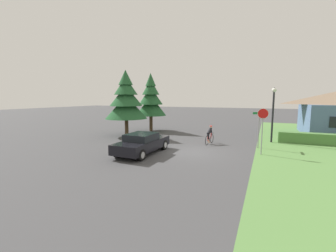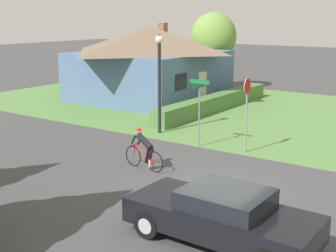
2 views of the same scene
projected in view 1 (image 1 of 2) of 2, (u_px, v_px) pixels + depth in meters
name	position (u px, v px, depth m)	size (l,w,h in m)	color
ground_plane	(190.00, 152.00, 15.16)	(140.00, 140.00, 0.00)	#424244
sedan_left_lane	(142.00, 143.00, 14.72)	(1.97, 4.59, 1.34)	black
cyclist	(210.00, 135.00, 17.84)	(0.44, 1.82, 1.46)	black
stop_sign	(263.00, 123.00, 14.26)	(0.66, 0.07, 2.98)	gray
street_lamp	(273.00, 108.00, 18.12)	(0.35, 0.35, 4.51)	black
street_name_sign	(259.00, 122.00, 16.18)	(0.90, 0.90, 2.77)	gray
conifer_tall_near	(126.00, 100.00, 21.26)	(3.96, 3.96, 6.25)	#4C3823
conifer_tall_far	(151.00, 99.00, 24.60)	(3.36, 3.36, 6.31)	#4C3823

